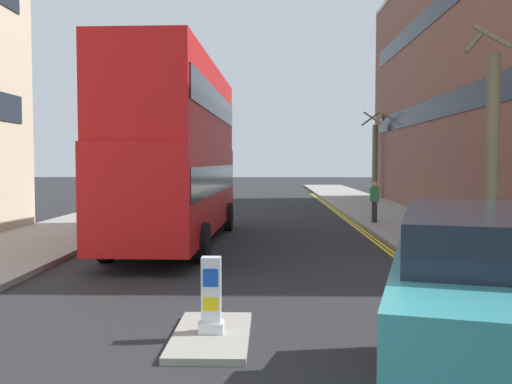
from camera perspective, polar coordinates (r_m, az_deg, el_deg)
The scene contains 11 objects.
sidewalk_right at distance 20.52m, azimuth 17.38°, elevation -4.09°, with size 4.00×80.00×0.14m, color gray.
sidewalk_left at distance 21.04m, azimuth -19.14°, elevation -3.95°, with size 4.00×80.00×0.14m, color gray.
kerb_line_outer at distance 18.10m, azimuth 12.72°, elevation -5.19°, with size 0.10×56.00×0.01m, color yellow.
kerb_line_inner at distance 18.07m, azimuth 12.22°, elevation -5.19°, with size 0.10×56.00×0.01m, color yellow.
traffic_island at distance 8.47m, azimuth -4.55°, elevation -14.35°, with size 1.10×2.20×0.10m, color gray.
keep_left_bollard at distance 8.32m, azimuth -4.57°, elevation -10.68°, with size 0.36×0.28×1.11m.
double_decker_bus_away at distance 17.82m, azimuth -7.94°, elevation 4.49°, with size 2.99×10.86×5.64m.
taxi_minivan at distance 5.83m, azimuth 23.44°, elevation -12.25°, with size 3.07×5.13×2.12m.
pedestrian_far at distance 23.15m, azimuth 11.95°, elevation -0.94°, with size 0.34×0.22×1.62m.
street_tree_near at distance 38.60m, azimuth 11.98°, elevation 3.43°, with size 1.55×1.77×5.89m.
street_tree_mid at distance 15.49m, azimuth 22.89°, elevation 4.38°, with size 1.66×1.63×6.22m.
Camera 1 is at (0.84, -3.56, 2.59)m, focal length 39.38 mm.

